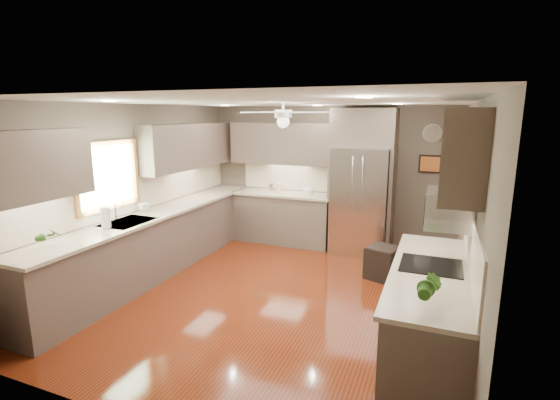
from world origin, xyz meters
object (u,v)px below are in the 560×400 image
Objects in this scene: soap_bottle at (145,206)px; paper_towel at (106,217)px; canister_c at (279,188)px; microwave at (449,209)px; bowl at (308,193)px; canister_b at (271,187)px; potted_plant_right at (429,287)px; stool at (383,263)px; refrigerator at (362,185)px; potted_plant_left at (49,235)px.

soap_bottle is 0.88m from paper_towel.
canister_c is 0.29× the size of microwave.
bowl is 0.74× the size of paper_towel.
canister_b is 3.25m from paper_towel.
soap_bottle is 4.16m from microwave.
potted_plant_right is (2.74, -3.78, 0.07)m from canister_c.
canister_c is 0.55m from bowl.
canister_c is 2.46m from stool.
canister_b is 0.27× the size of stool.
bowl is at bearing 61.11° from paper_towel.
canister_b is 0.46× the size of potted_plant_right.
canister_c reaches higher than canister_b.
paper_towel is at bearing -131.52° from refrigerator.
soap_bottle is 0.08× the size of refrigerator.
refrigerator is (2.63, 3.83, 0.11)m from potted_plant_left.
refrigerator reaches higher than canister_b.
soap_bottle is at bearing -161.67° from stool.
paper_towel is (0.11, -0.87, 0.05)m from soap_bottle.
soap_bottle is 0.67× the size of paper_towel.
refrigerator reaches higher than potted_plant_left.
canister_c is 3.97m from microwave.
potted_plant_left reaches higher than soap_bottle.
stool is (0.55, -1.04, -0.95)m from refrigerator.
refrigerator is (1.70, -0.10, 0.18)m from canister_b.
potted_plant_right is at bearing -72.05° from refrigerator.
microwave is (4.09, -0.57, 0.45)m from soap_bottle.
microwave reaches higher than potted_plant_right.
potted_plant_left is at bearing -88.33° from paper_towel.
microwave is 1.02× the size of stool.
potted_plant_right is at bearing -54.06° from canister_c.
microwave reaches higher than potted_plant_left.
microwave reaches higher than paper_towel.
microwave reaches higher than canister_b.
potted_plant_right is at bearing -96.01° from microwave.
canister_b is 0.26× the size of microwave.
microwave is 4.02m from paper_towel.
stool is 3.85m from paper_towel.
potted_plant_right is at bearing -10.96° from paper_towel.
soap_bottle is at bearing -142.35° from refrigerator.
potted_plant_right reaches higher than bowl.
microwave is at bearing -42.82° from canister_b.
bowl is at bearing 119.87° from potted_plant_right.
soap_bottle reaches higher than stool.
soap_bottle is at bearing 157.89° from potted_plant_right.
paper_towel is (-0.95, -3.10, 0.07)m from canister_b.
potted_plant_left is at bearing -103.31° from canister_b.
soap_bottle is 0.61× the size of potted_plant_right.
canister_c is 4.66m from potted_plant_right.
stool is at bearing -27.11° from canister_c.
soap_bottle is 0.68× the size of potted_plant_left.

